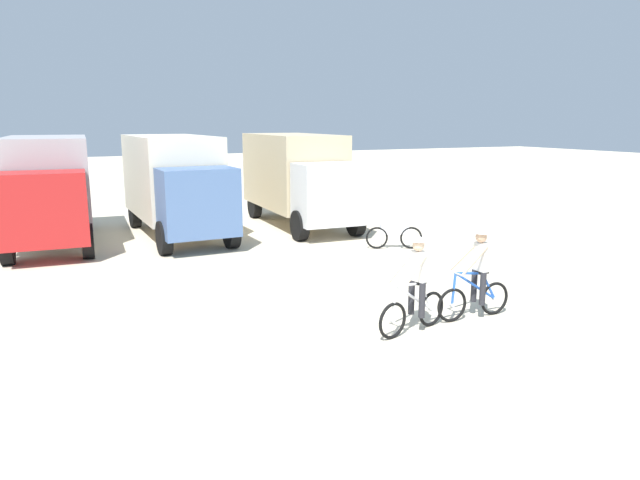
{
  "coord_description": "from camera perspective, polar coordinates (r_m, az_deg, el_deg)",
  "views": [
    {
      "loc": [
        -5.33,
        -7.61,
        3.86
      ],
      "look_at": [
        0.4,
        4.52,
        1.1
      ],
      "focal_mm": 32.7,
      "sensor_mm": 36.0,
      "label": 1
    }
  ],
  "objects": [
    {
      "name": "bicycle_spare",
      "position": [
        17.92,
        7.24,
        0.4
      ],
      "size": [
        1.6,
        0.82,
        0.97
      ],
      "color": "black",
      "rests_on": "ground"
    },
    {
      "name": "ground_plane",
      "position": [
        10.06,
        9.14,
        -11.1
      ],
      "size": [
        120.0,
        120.0,
        0.0
      ],
      "primitive_type": "plane",
      "color": "beige"
    },
    {
      "name": "cyclist_orange_shirt",
      "position": [
        10.87,
        9.33,
        -4.63
      ],
      "size": [
        1.7,
        0.6,
        1.82
      ],
      "color": "black",
      "rests_on": "ground"
    },
    {
      "name": "box_truck_grey_hauler",
      "position": [
        20.32,
        -25.05,
        4.93
      ],
      "size": [
        2.74,
        6.87,
        3.35
      ],
      "color": "#9E9EA3",
      "rests_on": "ground"
    },
    {
      "name": "box_truck_tan_camper",
      "position": [
        21.68,
        -2.14,
        6.37
      ],
      "size": [
        2.6,
        6.83,
        3.35
      ],
      "color": "#CCB78E",
      "rests_on": "ground"
    },
    {
      "name": "box_truck_cream_rv",
      "position": [
        20.2,
        -13.98,
        5.65
      ],
      "size": [
        2.54,
        6.81,
        3.35
      ],
      "color": "beige",
      "rests_on": "ground"
    },
    {
      "name": "cyclist_cowboy_hat",
      "position": [
        11.88,
        15.14,
        -3.49
      ],
      "size": [
        1.73,
        0.52,
        1.82
      ],
      "color": "black",
      "rests_on": "ground"
    }
  ]
}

